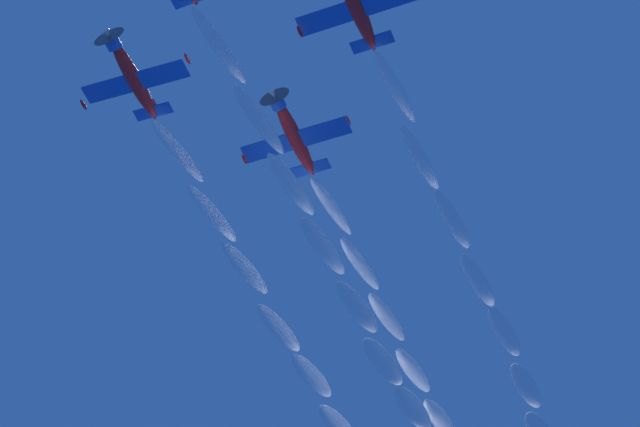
# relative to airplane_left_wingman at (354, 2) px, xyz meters

# --- Properties ---
(airplane_left_wingman) EXTENTS (8.05, 7.80, 3.24)m
(airplane_left_wingman) POSITION_rel_airplane_left_wingman_xyz_m (0.00, 0.00, 0.00)
(airplane_left_wingman) COLOR red
(airplane_right_wingman) EXTENTS (8.00, 7.84, 3.17)m
(airplane_right_wingman) POSITION_rel_airplane_left_wingman_xyz_m (14.13, 11.73, 0.94)
(airplane_right_wingman) COLOR red
(airplane_slot_tail) EXTENTS (8.05, 7.79, 3.21)m
(airplane_slot_tail) POSITION_rel_airplane_left_wingman_xyz_m (13.00, -1.51, 0.01)
(airplane_slot_tail) COLOR red
(smoke_trail_lead) EXTENTS (42.69, 52.32, 11.73)m
(smoke_trail_lead) POSITION_rel_airplane_left_wingman_xyz_m (30.44, -21.76, -7.68)
(smoke_trail_lead) COLOR white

